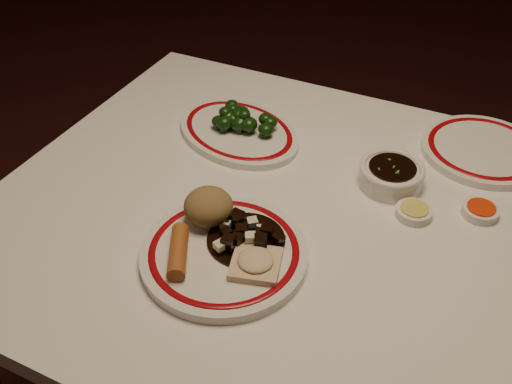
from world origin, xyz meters
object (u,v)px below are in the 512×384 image
object	(u,v)px
soy_bowl	(391,176)
main_plate	(224,253)
dining_table	(321,258)
rice_mound	(208,206)
spring_roll	(178,251)
fried_wonton	(256,262)
broccoli_plate	(239,132)
stirfry_heap	(245,234)
broccoli_pile	(238,119)

from	to	relation	value
soy_bowl	main_plate	bearing A→B (deg)	-122.22
dining_table	rice_mound	xyz separation A→B (m)	(-0.18, -0.10, 0.14)
spring_roll	fried_wonton	distance (m)	0.12
fried_wonton	broccoli_plate	size ratio (longest dim) A/B	0.27
spring_roll	soy_bowl	bearing A→B (deg)	27.14
fried_wonton	stirfry_heap	bearing A→B (deg)	131.16
stirfry_heap	spring_roll	bearing A→B (deg)	-132.05
stirfry_heap	broccoli_pile	world-z (taller)	broccoli_pile
dining_table	rice_mound	world-z (taller)	rice_mound
fried_wonton	soy_bowl	xyz separation A→B (m)	(0.13, 0.32, -0.01)
broccoli_plate	main_plate	bearing A→B (deg)	-66.80
spring_roll	fried_wonton	bearing A→B (deg)	-10.86
stirfry_heap	dining_table	bearing A→B (deg)	49.41
fried_wonton	soy_bowl	bearing A→B (deg)	67.60
spring_roll	stirfry_heap	world-z (taller)	stirfry_heap
dining_table	fried_wonton	world-z (taller)	fried_wonton
fried_wonton	broccoli_plate	world-z (taller)	fried_wonton
fried_wonton	stirfry_heap	distance (m)	0.06
main_plate	broccoli_plate	world-z (taller)	main_plate
rice_mound	soy_bowl	world-z (taller)	rice_mound
fried_wonton	broccoli_plate	bearing A→B (deg)	120.87
spring_roll	soy_bowl	world-z (taller)	spring_roll
dining_table	broccoli_pile	size ratio (longest dim) A/B	9.00
rice_mound	spring_roll	size ratio (longest dim) A/B	0.80
spring_roll	soy_bowl	size ratio (longest dim) A/B	0.88
main_plate	rice_mound	world-z (taller)	rice_mound
spring_roll	broccoli_plate	xyz separation A→B (m)	(-0.08, 0.38, -0.02)
soy_bowl	rice_mound	bearing A→B (deg)	-134.70
spring_roll	fried_wonton	world-z (taller)	spring_roll
stirfry_heap	main_plate	bearing A→B (deg)	-117.32
main_plate	broccoli_plate	size ratio (longest dim) A/B	1.05
main_plate	fried_wonton	bearing A→B (deg)	-9.70
dining_table	soy_bowl	world-z (taller)	soy_bowl
spring_roll	soy_bowl	xyz separation A→B (m)	(0.25, 0.35, -0.01)
main_plate	stirfry_heap	bearing A→B (deg)	62.68
main_plate	stirfry_heap	size ratio (longest dim) A/B	2.77
main_plate	broccoli_pile	size ratio (longest dim) A/B	2.70
broccoli_plate	rice_mound	bearing A→B (deg)	-73.01
stirfry_heap	rice_mound	bearing A→B (deg)	168.62
broccoli_plate	soy_bowl	bearing A→B (deg)	-4.18
fried_wonton	broccoli_pile	bearing A→B (deg)	120.89
fried_wonton	stirfry_heap	xyz separation A→B (m)	(-0.04, 0.05, 0.00)
dining_table	main_plate	xyz separation A→B (m)	(-0.12, -0.15, 0.10)
main_plate	stirfry_heap	world-z (taller)	stirfry_heap
main_plate	spring_roll	world-z (taller)	spring_roll
stirfry_heap	broccoli_plate	size ratio (longest dim) A/B	0.38
spring_roll	broccoli_pile	xyz separation A→B (m)	(-0.09, 0.38, 0.01)
main_plate	soy_bowl	size ratio (longest dim) A/B	3.02
main_plate	rice_mound	xyz separation A→B (m)	(-0.06, 0.05, 0.04)
broccoli_pile	dining_table	bearing A→B (deg)	-34.48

